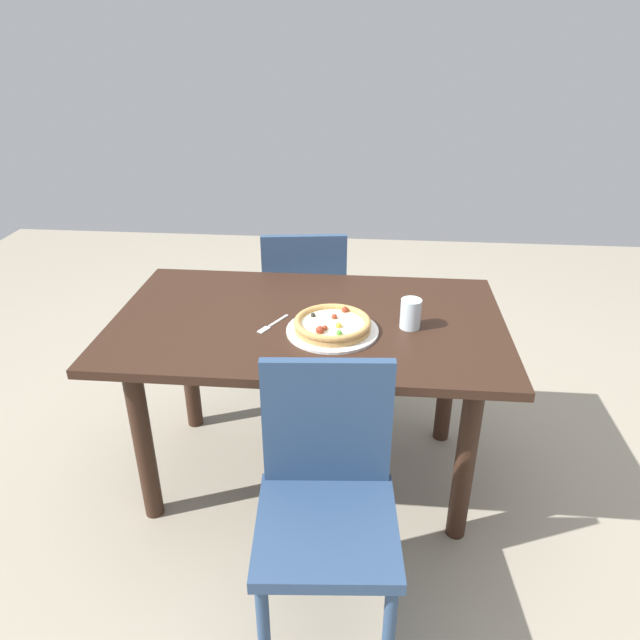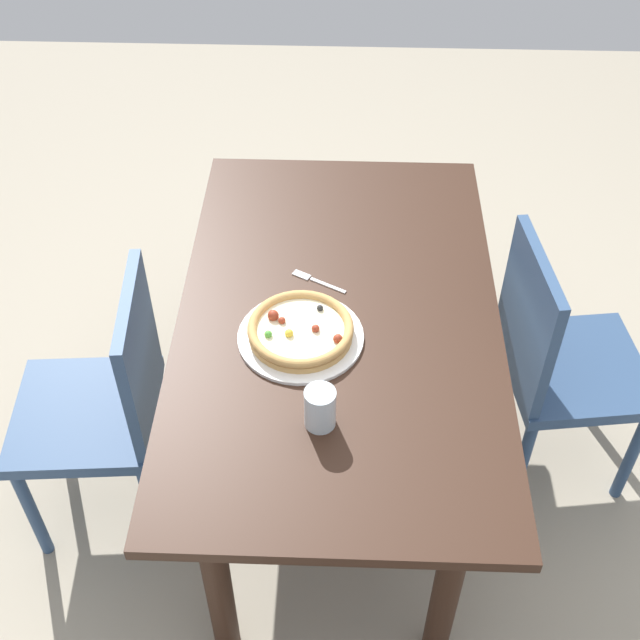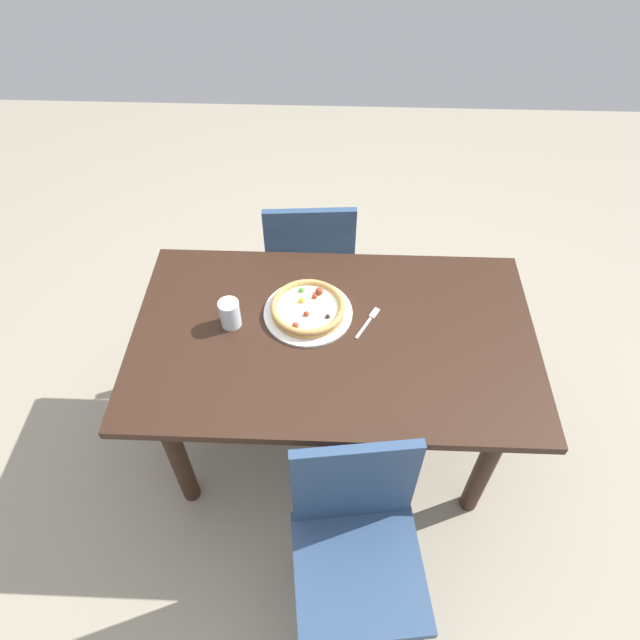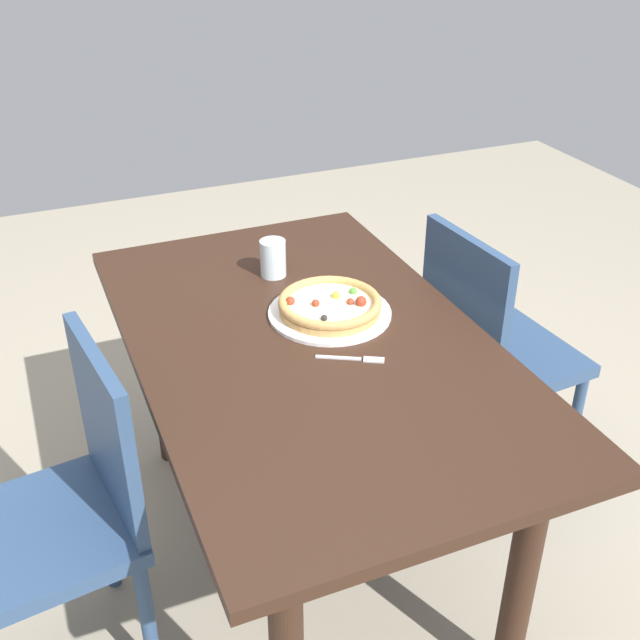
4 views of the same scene
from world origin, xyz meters
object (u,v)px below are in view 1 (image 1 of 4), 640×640
at_px(chair_near, 304,305).
at_px(chair_far, 327,498).
at_px(fork, 271,325).
at_px(drinking_glass, 411,314).
at_px(dining_table, 308,344).
at_px(plate, 332,331).
at_px(pizza, 332,324).

relative_size(chair_near, chair_far, 1.00).
relative_size(fork, drinking_glass, 1.42).
height_order(dining_table, chair_near, chair_near).
height_order(plate, drinking_glass, drinking_glass).
relative_size(dining_table, fork, 9.38).
relative_size(dining_table, pizza, 5.27).
relative_size(dining_table, plate, 4.41).
xyz_separation_m(dining_table, pizza, (-0.10, 0.10, 0.14)).
xyz_separation_m(dining_table, plate, (-0.10, 0.10, 0.11)).
bearing_deg(dining_table, pizza, 134.97).
bearing_deg(pizza, drinking_glass, -167.65).
relative_size(plate, pizza, 1.20).
xyz_separation_m(plate, pizza, (0.00, 0.00, 0.03)).
xyz_separation_m(chair_near, plate, (-0.19, 0.73, 0.26)).
height_order(dining_table, plate, plate).
xyz_separation_m(chair_near, pizza, (-0.19, 0.74, 0.28)).
bearing_deg(chair_near, drinking_glass, -63.53).
distance_m(chair_near, fork, 0.75).
height_order(chair_near, drinking_glass, chair_near).
relative_size(chair_far, fork, 5.67).
relative_size(chair_far, pizza, 3.19).
relative_size(chair_near, pizza, 3.19).
bearing_deg(fork, chair_near, -154.30).
height_order(chair_near, fork, chair_near).
bearing_deg(chair_near, dining_table, -89.65).
xyz_separation_m(fork, drinking_glass, (-0.49, -0.03, 0.05)).
xyz_separation_m(chair_far, plate, (0.02, -0.54, 0.26)).
height_order(plate, pizza, pizza).
xyz_separation_m(dining_table, chair_far, (-0.12, 0.64, -0.14)).
bearing_deg(fork, drinking_glass, 122.40).
bearing_deg(pizza, plate, -110.62).
bearing_deg(fork, chair_far, 51.98).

